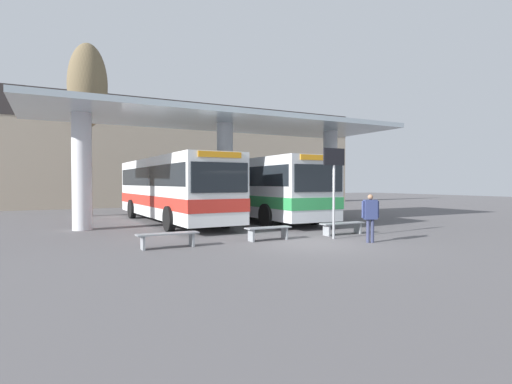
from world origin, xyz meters
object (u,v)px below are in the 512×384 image
waiting_bench_near_pillar (268,230)px  waiting_bench_far_platform (168,237)px  transit_bus_center_bay (257,187)px  pedestrian_waiting (370,213)px  transit_bus_left_bay (172,187)px  poplar_tree_behind_left (88,89)px  waiting_bench_mid_platform (342,226)px  info_sign_platform (334,175)px

waiting_bench_near_pillar → waiting_bench_far_platform: bearing=180.0°
transit_bus_center_bay → pedestrian_waiting: (-0.46, -9.01, -0.80)m
waiting_bench_near_pillar → transit_bus_left_bay: bearing=99.1°
transit_bus_left_bay → poplar_tree_behind_left: bearing=-61.9°
pedestrian_waiting → waiting_bench_mid_platform: bearing=98.4°
pedestrian_waiting → transit_bus_center_bay: bearing=109.7°
poplar_tree_behind_left → waiting_bench_far_platform: bearing=-85.3°
waiting_bench_near_pillar → waiting_bench_mid_platform: bearing=-0.0°
info_sign_platform → pedestrian_waiting: size_ratio=2.00×
transit_bus_left_bay → info_sign_platform: bearing=110.2°
transit_bus_left_bay → poplar_tree_behind_left: size_ratio=1.17×
transit_bus_center_bay → waiting_bench_near_pillar: bearing=65.8°
transit_bus_left_bay → waiting_bench_mid_platform: bearing=118.2°
waiting_bench_far_platform → pedestrian_waiting: 6.61m
waiting_bench_far_platform → poplar_tree_behind_left: (-1.11, 13.58, 7.19)m
poplar_tree_behind_left → waiting_bench_near_pillar: bearing=-71.2°
transit_bus_left_bay → waiting_bench_far_platform: bearing=71.7°
waiting_bench_near_pillar → poplar_tree_behind_left: poplar_tree_behind_left is taller
transit_bus_left_bay → pedestrian_waiting: transit_bus_left_bay is taller
waiting_bench_near_pillar → waiting_bench_mid_platform: 3.26m
transit_bus_left_bay → waiting_bench_mid_platform: transit_bus_left_bay is taller
transit_bus_left_bay → poplar_tree_behind_left: (-3.38, 5.85, 5.76)m
transit_bus_left_bay → waiting_bench_near_pillar: size_ratio=7.25×
waiting_bench_near_pillar → info_sign_platform: 3.05m
transit_bus_left_bay → info_sign_platform: (3.46, -8.51, 0.49)m
waiting_bench_near_pillar → waiting_bench_far_platform: size_ratio=0.88×
waiting_bench_near_pillar → pedestrian_waiting: bearing=-36.3°
transit_bus_left_bay → transit_bus_center_bay: 4.51m
waiting_bench_far_platform → poplar_tree_behind_left: size_ratio=0.18×
transit_bus_left_bay → waiting_bench_mid_platform: 9.07m
waiting_bench_near_pillar → pedestrian_waiting: 3.47m
waiting_bench_near_pillar → poplar_tree_behind_left: 16.05m
transit_bus_left_bay → waiting_bench_far_platform: (-2.27, -7.74, -1.44)m
transit_bus_left_bay → pedestrian_waiting: size_ratio=7.45×
pedestrian_waiting → waiting_bench_far_platform: bearing=-175.3°
transit_bus_left_bay → waiting_bench_far_platform: 8.19m
pedestrian_waiting → info_sign_platform: bearing=135.4°
poplar_tree_behind_left → transit_bus_left_bay: bearing=-60.0°
transit_bus_left_bay → pedestrian_waiting: bearing=110.3°
waiting_bench_far_platform → info_sign_platform: size_ratio=0.59×
info_sign_platform → poplar_tree_behind_left: 16.75m
transit_bus_center_bay → waiting_bench_far_platform: (-6.71, -6.99, -1.43)m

